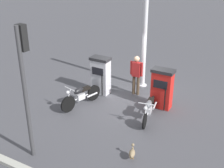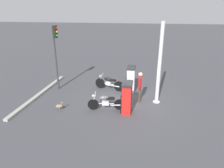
{
  "view_description": "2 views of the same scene",
  "coord_description": "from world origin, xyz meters",
  "px_view_note": "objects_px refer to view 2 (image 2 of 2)",
  "views": [
    {
      "loc": [
        10.36,
        4.58,
        5.85
      ],
      "look_at": [
        1.41,
        -0.13,
        1.23
      ],
      "focal_mm": 47.99,
      "sensor_mm": 36.0,
      "label": 1
    },
    {
      "loc": [
        -0.66,
        10.69,
        5.08
      ],
      "look_at": [
        0.98,
        0.5,
        1.16
      ],
      "focal_mm": 32.59,
      "sensor_mm": 36.0,
      "label": 2
    }
  ],
  "objects_px": {
    "fuel_pump_far": "(127,97)",
    "wandering_duck": "(59,106)",
    "canopy_support_pole": "(159,66)",
    "roadside_traffic_light": "(56,47)",
    "motorcycle_near_pump": "(109,83)",
    "motorcycle_far_pump": "(106,102)",
    "attendant_person": "(140,85)",
    "fuel_pump_near": "(131,79)"
  },
  "relations": [
    {
      "from": "canopy_support_pole",
      "to": "attendant_person",
      "type": "bearing_deg",
      "value": 4.74
    },
    {
      "from": "motorcycle_far_pump",
      "to": "roadside_traffic_light",
      "type": "bearing_deg",
      "value": -33.61
    },
    {
      "from": "wandering_duck",
      "to": "canopy_support_pole",
      "type": "xyz_separation_m",
      "value": [
        -5.09,
        -1.76,
        1.92
      ]
    },
    {
      "from": "canopy_support_pole",
      "to": "fuel_pump_far",
      "type": "bearing_deg",
      "value": 42.55
    },
    {
      "from": "motorcycle_near_pump",
      "to": "motorcycle_far_pump",
      "type": "xyz_separation_m",
      "value": [
        -0.32,
        2.78,
        -0.01
      ]
    },
    {
      "from": "motorcycle_near_pump",
      "to": "wandering_duck",
      "type": "relative_size",
      "value": 4.39
    },
    {
      "from": "motorcycle_near_pump",
      "to": "attendant_person",
      "type": "xyz_separation_m",
      "value": [
        -2.03,
        1.51,
        0.54
      ]
    },
    {
      "from": "motorcycle_near_pump",
      "to": "wandering_duck",
      "type": "bearing_deg",
      "value": 56.87
    },
    {
      "from": "fuel_pump_far",
      "to": "roadside_traffic_light",
      "type": "bearing_deg",
      "value": -27.77
    },
    {
      "from": "motorcycle_near_pump",
      "to": "roadside_traffic_light",
      "type": "height_order",
      "value": "roadside_traffic_light"
    },
    {
      "from": "wandering_duck",
      "to": "roadside_traffic_light",
      "type": "distance_m",
      "value": 3.94
    },
    {
      "from": "fuel_pump_near",
      "to": "motorcycle_near_pump",
      "type": "bearing_deg",
      "value": -4.18
    },
    {
      "from": "fuel_pump_far",
      "to": "roadside_traffic_light",
      "type": "xyz_separation_m",
      "value": [
        4.69,
        -2.47,
        1.93
      ]
    },
    {
      "from": "wandering_duck",
      "to": "motorcycle_far_pump",
      "type": "bearing_deg",
      "value": -170.33
    },
    {
      "from": "motorcycle_far_pump",
      "to": "wandering_duck",
      "type": "bearing_deg",
      "value": 9.67
    },
    {
      "from": "fuel_pump_near",
      "to": "motorcycle_far_pump",
      "type": "bearing_deg",
      "value": 67.42
    },
    {
      "from": "wandering_duck",
      "to": "canopy_support_pole",
      "type": "height_order",
      "value": "canopy_support_pole"
    },
    {
      "from": "attendant_person",
      "to": "fuel_pump_near",
      "type": "bearing_deg",
      "value": -67.01
    },
    {
      "from": "motorcycle_near_pump",
      "to": "roadside_traffic_light",
      "type": "distance_m",
      "value": 3.99
    },
    {
      "from": "fuel_pump_near",
      "to": "canopy_support_pole",
      "type": "distance_m",
      "value": 2.43
    },
    {
      "from": "motorcycle_near_pump",
      "to": "canopy_support_pole",
      "type": "xyz_separation_m",
      "value": [
        -3.0,
        1.43,
        1.66
      ]
    },
    {
      "from": "motorcycle_far_pump",
      "to": "attendant_person",
      "type": "xyz_separation_m",
      "value": [
        -1.71,
        -1.27,
        0.55
      ]
    },
    {
      "from": "fuel_pump_near",
      "to": "attendant_person",
      "type": "bearing_deg",
      "value": 112.99
    },
    {
      "from": "fuel_pump_far",
      "to": "motorcycle_far_pump",
      "type": "bearing_deg",
      "value": -4.82
    },
    {
      "from": "attendant_person",
      "to": "wandering_duck",
      "type": "xyz_separation_m",
      "value": [
        4.11,
        1.68,
        -0.8
      ]
    },
    {
      "from": "fuel_pump_near",
      "to": "motorcycle_far_pump",
      "type": "relative_size",
      "value": 0.85
    },
    {
      "from": "fuel_pump_far",
      "to": "attendant_person",
      "type": "relative_size",
      "value": 0.93
    },
    {
      "from": "wandering_duck",
      "to": "fuel_pump_far",
      "type": "bearing_deg",
      "value": -174.88
    },
    {
      "from": "roadside_traffic_light",
      "to": "canopy_support_pole",
      "type": "distance_m",
      "value": 6.37
    },
    {
      "from": "fuel_pump_far",
      "to": "motorcycle_far_pump",
      "type": "height_order",
      "value": "fuel_pump_far"
    },
    {
      "from": "motorcycle_far_pump",
      "to": "fuel_pump_near",
      "type": "bearing_deg",
      "value": -112.58
    },
    {
      "from": "fuel_pump_far",
      "to": "wandering_duck",
      "type": "height_order",
      "value": "fuel_pump_far"
    },
    {
      "from": "fuel_pump_far",
      "to": "wandering_duck",
      "type": "distance_m",
      "value": 3.58
    },
    {
      "from": "fuel_pump_far",
      "to": "attendant_person",
      "type": "bearing_deg",
      "value": -113.72
    },
    {
      "from": "motorcycle_far_pump",
      "to": "motorcycle_near_pump",
      "type": "bearing_deg",
      "value": -83.47
    },
    {
      "from": "motorcycle_near_pump",
      "to": "canopy_support_pole",
      "type": "bearing_deg",
      "value": 154.47
    },
    {
      "from": "wandering_duck",
      "to": "motorcycle_near_pump",
      "type": "bearing_deg",
      "value": -123.13
    },
    {
      "from": "motorcycle_near_pump",
      "to": "motorcycle_far_pump",
      "type": "height_order",
      "value": "motorcycle_near_pump"
    },
    {
      "from": "fuel_pump_near",
      "to": "attendant_person",
      "type": "height_order",
      "value": "attendant_person"
    },
    {
      "from": "fuel_pump_far",
      "to": "wandering_duck",
      "type": "xyz_separation_m",
      "value": [
        3.51,
        0.32,
        -0.61
      ]
    },
    {
      "from": "motorcycle_far_pump",
      "to": "roadside_traffic_light",
      "type": "distance_m",
      "value": 4.86
    },
    {
      "from": "fuel_pump_near",
      "to": "fuel_pump_far",
      "type": "distance_m",
      "value": 2.77
    }
  ]
}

